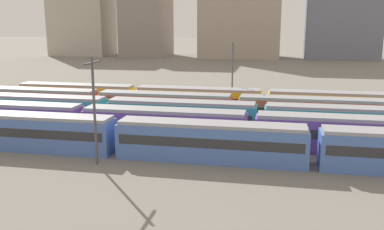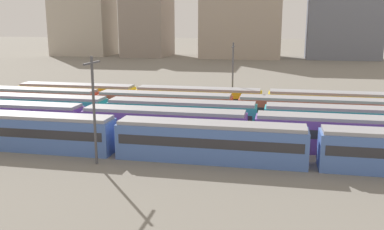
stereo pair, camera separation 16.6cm
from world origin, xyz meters
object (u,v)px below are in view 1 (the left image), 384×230
object	(u,v)px
train_track_2	(345,123)
train_track_3	(165,106)
train_track_1	(251,130)
catenary_pole_1	(232,73)
catenary_pole_2	(94,106)

from	to	relation	value
train_track_2	train_track_3	bearing A→B (deg)	166.89
train_track_1	catenary_pole_1	bearing A→B (deg)	101.96
catenary_pole_1	catenary_pole_2	size ratio (longest dim) A/B	1.00
train_track_3	train_track_2	bearing A→B (deg)	-13.11
train_track_3	catenary_pole_2	world-z (taller)	catenary_pole_2
train_track_1	train_track_2	bearing A→B (deg)	26.98
train_track_1	train_track_2	distance (m)	11.46
train_track_1	catenary_pole_1	world-z (taller)	catenary_pole_1
catenary_pole_1	catenary_pole_2	xyz separation A→B (m)	(-9.76, -26.90, -0.02)
train_track_3	catenary_pole_1	size ratio (longest dim) A/B	5.55
train_track_2	catenary_pole_1	distance (m)	19.87
train_track_1	catenary_pole_2	distance (m)	16.42
train_track_1	catenary_pole_1	size ratio (longest dim) A/B	7.43
train_track_2	catenary_pole_1	bearing A→B (deg)	136.50
train_track_2	train_track_3	world-z (taller)	same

